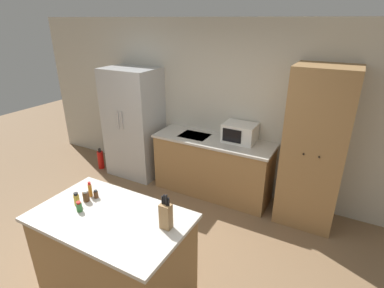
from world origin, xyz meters
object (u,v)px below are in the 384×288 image
object	(u,v)px
spice_bottle_short_red	(86,196)
spice_bottle_amber_oil	(96,194)
knife_block	(166,215)
spice_bottle_green_herb	(90,190)
spice_bottle_pale_salt	(79,207)
fire_extinguisher	(101,159)
pantry_cabinet	(315,150)
refrigerator	(134,123)
microwave	(240,133)
spice_bottle_tall_dark	(77,199)

from	to	relation	value
spice_bottle_short_red	spice_bottle_amber_oil	bearing A→B (deg)	65.04
knife_block	spice_bottle_amber_oil	bearing A→B (deg)	176.56
spice_bottle_green_herb	spice_bottle_pale_salt	distance (m)	0.26
fire_extinguisher	spice_bottle_amber_oil	bearing A→B (deg)	-44.52
spice_bottle_amber_oil	spice_bottle_green_herb	size ratio (longest dim) A/B	0.52
spice_bottle_green_herb	fire_extinguisher	bearing A→B (deg)	134.29
pantry_cabinet	spice_bottle_short_red	bearing A→B (deg)	-130.60
refrigerator	knife_block	bearing A→B (deg)	-45.66
microwave	spice_bottle_amber_oil	size ratio (longest dim) A/B	5.55
knife_block	spice_bottle_short_red	bearing A→B (deg)	-177.72
microwave	spice_bottle_tall_dark	size ratio (longest dim) A/B	3.52
refrigerator	spice_bottle_green_herb	size ratio (longest dim) A/B	11.59
microwave	knife_block	xyz separation A→B (m)	(0.15, -2.17, 0.00)
knife_block	spice_bottle_green_herb	bearing A→B (deg)	177.09
spice_bottle_short_red	spice_bottle_tall_dark	bearing A→B (deg)	-107.65
microwave	spice_bottle_short_red	xyz separation A→B (m)	(-0.76, -2.21, -0.07)
spice_bottle_short_red	fire_extinguisher	size ratio (longest dim) A/B	0.30
spice_bottle_tall_dark	spice_bottle_short_red	bearing A→B (deg)	72.35
spice_bottle_short_red	spice_bottle_pale_salt	xyz separation A→B (m)	(0.07, -0.15, -0.01)
microwave	spice_bottle_amber_oil	distance (m)	2.24
spice_bottle_short_red	knife_block	bearing A→B (deg)	2.28
pantry_cabinet	spice_bottle_tall_dark	distance (m)	2.85
pantry_cabinet	knife_block	bearing A→B (deg)	-113.37
spice_bottle_short_red	spice_bottle_green_herb	bearing A→B (deg)	108.50
refrigerator	pantry_cabinet	size ratio (longest dim) A/B	0.89
pantry_cabinet	spice_bottle_green_herb	bearing A→B (deg)	-132.20
refrigerator	spice_bottle_pale_salt	size ratio (longest dim) A/B	18.18
spice_bottle_pale_salt	fire_extinguisher	distance (m)	2.85
spice_bottle_tall_dark	fire_extinguisher	world-z (taller)	spice_bottle_tall_dark
spice_bottle_short_red	spice_bottle_amber_oil	xyz separation A→B (m)	(0.04, 0.09, -0.02)
knife_block	spice_bottle_amber_oil	world-z (taller)	knife_block
spice_bottle_green_herb	spice_bottle_pale_salt	xyz separation A→B (m)	(0.10, -0.24, -0.03)
spice_bottle_tall_dark	spice_bottle_amber_oil	world-z (taller)	spice_bottle_tall_dark
microwave	pantry_cabinet	bearing A→B (deg)	-5.84
refrigerator	spice_bottle_amber_oil	xyz separation A→B (m)	(1.13, -1.99, 0.04)
microwave	spice_bottle_short_red	world-z (taller)	microwave
spice_bottle_tall_dark	spice_bottle_short_red	world-z (taller)	spice_bottle_tall_dark
pantry_cabinet	spice_bottle_green_herb	size ratio (longest dim) A/B	13.06
spice_bottle_pale_salt	fire_extinguisher	xyz separation A→B (m)	(-1.84, 2.02, -0.80)
microwave	spice_bottle_pale_salt	size ratio (longest dim) A/B	4.54
spice_bottle_pale_salt	fire_extinguisher	size ratio (longest dim) A/B	0.26
spice_bottle_tall_dark	spice_bottle_green_herb	xyz separation A→B (m)	(0.00, 0.17, 0.01)
refrigerator	spice_bottle_amber_oil	world-z (taller)	refrigerator
microwave	spice_bottle_pale_salt	distance (m)	2.46
pantry_cabinet	fire_extinguisher	distance (m)	3.68
spice_bottle_tall_dark	spice_bottle_green_herb	bearing A→B (deg)	89.95
pantry_cabinet	fire_extinguisher	xyz separation A→B (m)	(-3.57, -0.23, -0.87)
microwave	spice_bottle_green_herb	size ratio (longest dim) A/B	2.90
knife_block	spice_bottle_tall_dark	world-z (taller)	knife_block
spice_bottle_short_red	microwave	bearing A→B (deg)	71.01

